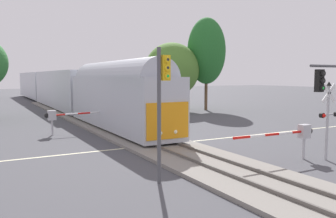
{
  "coord_description": "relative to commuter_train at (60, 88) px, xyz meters",
  "views": [
    {
      "loc": [
        -9.67,
        -19.28,
        4.27
      ],
      "look_at": [
        1.92,
        2.06,
        2.0
      ],
      "focal_mm": 37.63,
      "sensor_mm": 36.0,
      "label": 1
    }
  ],
  "objects": [
    {
      "name": "maple_right_background",
      "position": [
        15.72,
        -11.34,
        4.67
      ],
      "size": [
        4.77,
        4.77,
        11.53
      ],
      "color": "brown",
      "rests_on": "ground"
    },
    {
      "name": "road_centre_stripe",
      "position": [
        -0.0,
        -28.77,
        -2.72
      ],
      "size": [
        44.0,
        0.2,
        0.01
      ],
      "color": "beige",
      "rests_on": "ground"
    },
    {
      "name": "traffic_signal_median",
      "position": [
        -3.27,
        -35.79,
        0.89
      ],
      "size": [
        0.53,
        0.38,
        5.39
      ],
      "color": "#4C4C51",
      "rests_on": "ground"
    },
    {
      "name": "ground_plane",
      "position": [
        -0.0,
        -28.77,
        -2.73
      ],
      "size": [
        220.0,
        220.0,
        0.0
      ],
      "primitive_type": "plane",
      "color": "#47474C"
    },
    {
      "name": "crossing_gate_far",
      "position": [
        -4.49,
        -21.84,
        -1.33
      ],
      "size": [
        5.28,
        0.4,
        1.8
      ],
      "color": "#B7B7BC",
      "rests_on": "ground"
    },
    {
      "name": "crossing_signal_mast",
      "position": [
        5.82,
        -36.45,
        -0.28
      ],
      "size": [
        1.36,
        0.44,
        4.0
      ],
      "color": "#B2B2B7",
      "rests_on": "ground"
    },
    {
      "name": "traffic_signal_far_side",
      "position": [
        5.11,
        -19.7,
        0.73
      ],
      "size": [
        0.53,
        0.38,
        5.15
      ],
      "color": "#4C4C51",
      "rests_on": "ground"
    },
    {
      "name": "commuter_train",
      "position": [
        0.0,
        0.0,
        0.0
      ],
      "size": [
        3.04,
        64.38,
        5.16
      ],
      "color": "#B2B7C1",
      "rests_on": "railway_track"
    },
    {
      "name": "railway_track",
      "position": [
        -0.0,
        -28.77,
        -2.63
      ],
      "size": [
        4.4,
        80.0,
        0.32
      ],
      "color": "gray",
      "rests_on": "ground"
    },
    {
      "name": "oak_far_right",
      "position": [
        11.43,
        -10.19,
        2.3
      ],
      "size": [
        6.68,
        6.68,
        8.36
      ],
      "color": "#4C3828",
      "rests_on": "ground"
    },
    {
      "name": "crossing_gate_near",
      "position": [
        4.5,
        -35.71,
        -1.34
      ],
      "size": [
        5.17,
        0.4,
        1.8
      ],
      "color": "#B7B7BC",
      "rests_on": "ground"
    }
  ]
}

